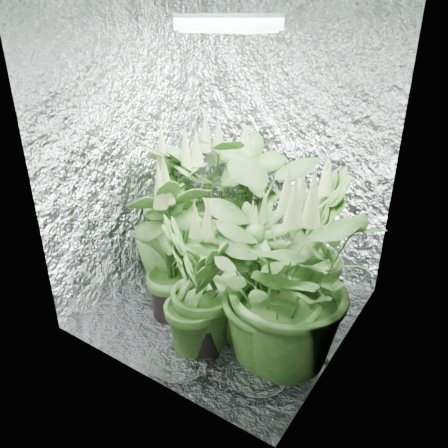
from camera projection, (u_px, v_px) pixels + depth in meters
name	position (u px, v px, depth m)	size (l,w,h in m)	color
ground	(227.00, 307.00, 3.08)	(1.60, 1.60, 0.00)	silver
walls	(228.00, 172.00, 2.65)	(1.62, 1.62, 2.00)	silver
grow_lamp	(228.00, 23.00, 2.30)	(0.50, 0.30, 0.22)	gray
plant_a	(214.00, 190.00, 3.60)	(1.08, 1.08, 1.18)	black
plant_b	(249.00, 205.00, 3.41)	(0.72, 0.72, 1.15)	black
plant_c	(311.00, 246.00, 2.86)	(0.55, 0.55, 1.07)	black
plant_d	(176.00, 219.00, 3.08)	(0.77, 0.77, 1.22)	black
plant_e	(280.00, 279.00, 2.34)	(1.21, 1.21, 1.22)	black
plant_f	(171.00, 248.00, 2.82)	(0.74, 0.74, 1.10)	black
plant_g	(198.00, 290.00, 2.49)	(0.53, 0.53, 0.96)	black
plant_h	(251.00, 279.00, 2.62)	(0.54, 0.54, 0.94)	black
circulation_fan	(328.00, 288.00, 3.00)	(0.20, 0.34, 0.40)	black
plant_label	(204.00, 316.00, 2.50)	(0.05, 0.01, 0.08)	white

